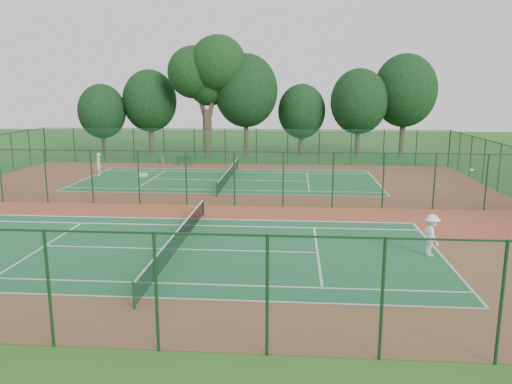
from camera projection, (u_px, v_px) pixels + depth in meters
ground at (211, 205)px, 31.82m from camera, size 120.00×120.00×0.00m
red_pad at (211, 205)px, 31.82m from camera, size 40.00×36.00×0.01m
court_near at (178, 249)px, 23.03m from camera, size 23.77×10.97×0.01m
court_far at (229, 180)px, 40.61m from camera, size 23.77×10.97×0.01m
fence_north at (241, 146)px, 49.05m from camera, size 40.00×0.09×3.50m
fence_south at (102, 290)px, 13.89m from camera, size 40.00×0.09×3.50m
fence_divider at (210, 178)px, 31.47m from camera, size 40.00×0.09×3.50m
tennis_net_near at (178, 238)px, 22.92m from camera, size 0.10×12.90×0.97m
tennis_net_far at (229, 174)px, 40.50m from camera, size 0.10×12.90×0.97m
player_near at (432, 235)px, 21.98m from camera, size 0.85×1.29×1.87m
player_far at (98, 164)px, 42.51m from camera, size 0.64×0.80×1.93m
trash_bin at (163, 160)px, 49.52m from camera, size 0.47×0.47×0.81m
bench at (184, 160)px, 48.68m from camera, size 1.56×0.56×0.94m
kit_bag at (143, 175)px, 42.32m from camera, size 0.86×0.45×0.30m
stray_ball_a at (212, 206)px, 31.44m from camera, size 0.07×0.07×0.07m
stray_ball_b at (345, 209)px, 30.60m from camera, size 0.07×0.07×0.07m
stray_ball_c at (255, 208)px, 30.79m from camera, size 0.08×0.08×0.08m
big_tree at (207, 72)px, 52.41m from camera, size 8.36×6.12×12.85m
evergreen_row at (251, 156)px, 55.47m from camera, size 39.00×5.00×12.00m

